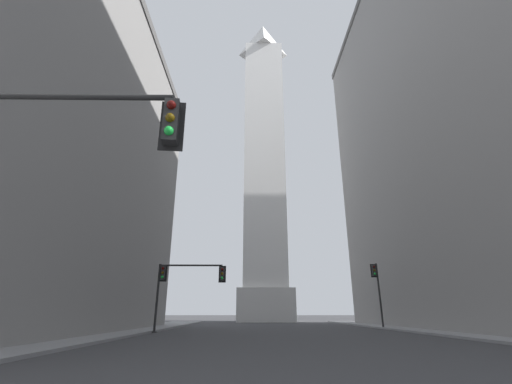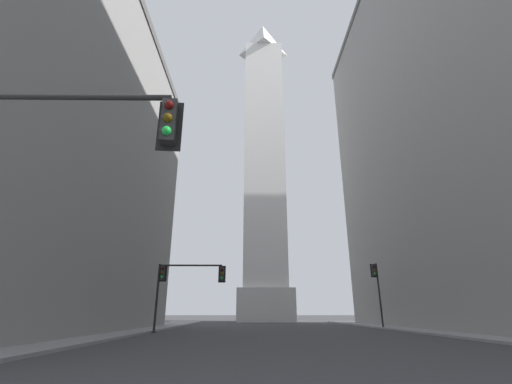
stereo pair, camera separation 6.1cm
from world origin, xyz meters
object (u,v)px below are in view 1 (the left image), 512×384
traffic_light_near_left (14,149)px  traffic_light_mid_left (182,279)px  traffic_light_mid_right (377,285)px  obelisk (264,157)px

traffic_light_near_left → traffic_light_mid_left: (-0.09, 21.05, -1.01)m
traffic_light_mid_right → traffic_light_mid_left: 19.17m
obelisk → traffic_light_mid_left: size_ratio=11.34×
traffic_light_near_left → traffic_light_mid_left: 21.08m
traffic_light_mid_left → traffic_light_mid_right: bearing=20.3°
traffic_light_near_left → traffic_light_mid_right: size_ratio=1.05×
traffic_light_mid_right → traffic_light_mid_left: (-17.98, -6.66, -0.09)m
obelisk → traffic_light_mid_right: obelisk is taller
obelisk → traffic_light_mid_left: bearing=-103.7°
traffic_light_near_left → traffic_light_mid_left: bearing=90.2°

